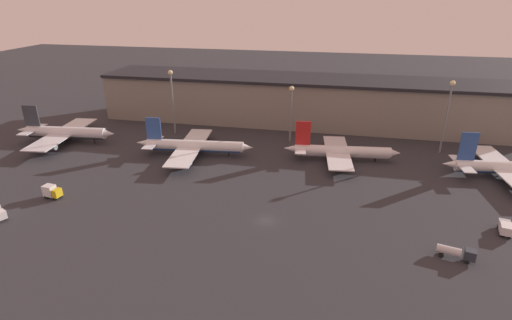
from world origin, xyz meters
TOP-DOWN VIEW (x-y plane):
  - ground at (0.00, 0.00)m, footprint 600.00×600.00m
  - terminal_building at (0.00, 81.26)m, footprint 168.89×25.92m
  - airplane_0 at (-83.80, 39.43)m, footprint 38.39×37.55m
  - airplane_1 at (-32.51, 37.23)m, footprint 41.03×36.99m
  - airplane_2 at (17.24, 42.90)m, footprint 38.66×31.06m
  - airplane_3 at (67.17, 39.71)m, footprint 39.56×38.58m
  - service_vehicle_0 at (55.79, 6.12)m, footprint 3.65×6.12m
  - service_vehicle_2 at (-59.62, -0.44)m, footprint 5.05×2.97m
  - service_vehicle_3 at (42.21, -6.62)m, footprint 7.78×3.68m
  - lamp_post_0 at (-47.65, 57.33)m, footprint 1.80×1.80m
  - lamp_post_1 at (-1.56, 57.33)m, footprint 1.80×1.80m
  - lamp_post_2 at (51.54, 57.33)m, footprint 1.80×1.80m

SIDE VIEW (x-z plane):
  - ground at x=0.00m, z-range 0.00..0.00m
  - service_vehicle_0 at x=55.79m, z-range 0.20..2.95m
  - service_vehicle_3 at x=42.21m, z-range 0.17..3.08m
  - service_vehicle_2 at x=-59.62m, z-range 0.16..3.83m
  - airplane_2 at x=17.24m, z-range -3.44..9.77m
  - airplane_3 at x=67.17m, z-range -3.76..10.27m
  - airplane_1 at x=-32.51m, z-range -3.21..9.83m
  - airplane_0 at x=-83.80m, z-range -3.25..10.62m
  - terminal_building at x=0.00m, z-range 0.05..19.64m
  - lamp_post_1 at x=-1.56m, z-range 3.18..24.30m
  - lamp_post_0 at x=-47.65m, z-range 3.40..28.46m
  - lamp_post_2 at x=51.54m, z-range 3.42..28.82m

